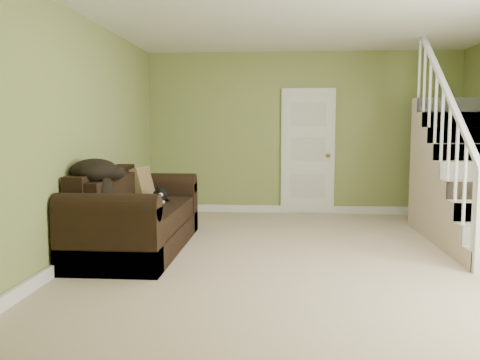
% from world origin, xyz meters
% --- Properties ---
extents(floor, '(5.00, 5.50, 0.01)m').
position_xyz_m(floor, '(0.00, 0.00, 0.00)').
color(floor, '#C3AC8D').
rests_on(floor, ground).
extents(ceiling, '(5.00, 5.50, 0.01)m').
position_xyz_m(ceiling, '(0.00, 0.00, 2.60)').
color(ceiling, white).
rests_on(ceiling, wall_back).
extents(wall_back, '(5.00, 0.04, 2.60)m').
position_xyz_m(wall_back, '(0.00, 2.75, 1.30)').
color(wall_back, '#83914E').
rests_on(wall_back, floor).
extents(wall_front, '(5.00, 0.04, 2.60)m').
position_xyz_m(wall_front, '(0.00, -2.75, 1.30)').
color(wall_front, '#83914E').
rests_on(wall_front, floor).
extents(wall_left, '(0.04, 5.50, 2.60)m').
position_xyz_m(wall_left, '(-2.50, 0.00, 1.30)').
color(wall_left, '#83914E').
rests_on(wall_left, floor).
extents(baseboard_back, '(5.00, 0.04, 0.12)m').
position_xyz_m(baseboard_back, '(0.00, 2.72, 0.06)').
color(baseboard_back, white).
rests_on(baseboard_back, floor).
extents(baseboard_left, '(0.04, 5.50, 0.12)m').
position_xyz_m(baseboard_left, '(-2.47, 0.00, 0.06)').
color(baseboard_left, white).
rests_on(baseboard_left, floor).
extents(door, '(0.86, 0.12, 2.02)m').
position_xyz_m(door, '(0.10, 2.71, 1.01)').
color(door, white).
rests_on(door, floor).
extents(staircase, '(1.00, 2.51, 2.82)m').
position_xyz_m(staircase, '(1.99, 0.97, 0.64)').
color(staircase, '#C3AC8D').
rests_on(staircase, floor).
extents(sofa, '(1.00, 2.32, 0.92)m').
position_xyz_m(sofa, '(-2.02, 0.08, 0.35)').
color(sofa, black).
rests_on(sofa, floor).
extents(side_table, '(0.57, 0.57, 0.78)m').
position_xyz_m(side_table, '(-2.16, 1.21, 0.29)').
color(side_table, black).
rests_on(side_table, floor).
extents(cat, '(0.28, 0.45, 0.22)m').
position_xyz_m(cat, '(-1.80, 0.40, 0.58)').
color(cat, black).
rests_on(cat, sofa).
extents(banana, '(0.06, 0.20, 0.06)m').
position_xyz_m(banana, '(-1.80, -0.19, 0.53)').
color(banana, yellow).
rests_on(banana, sofa).
extents(throw_pillow, '(0.25, 0.43, 0.42)m').
position_xyz_m(throw_pillow, '(-2.08, 0.72, 0.70)').
color(throw_pillow, brown).
rests_on(throw_pillow, sofa).
extents(throw_blanket, '(0.59, 0.70, 0.25)m').
position_xyz_m(throw_blanket, '(-2.29, -0.40, 0.95)').
color(throw_blanket, black).
rests_on(throw_blanket, sofa).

